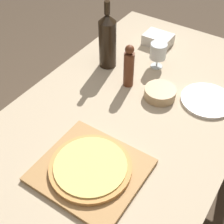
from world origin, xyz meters
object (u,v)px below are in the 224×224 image
object	(u,v)px
pizza	(91,167)
wine_bottle	(107,40)
wine_glass	(158,51)
small_bowl	(160,93)
pepper_mill	(129,67)

from	to	relation	value
pizza	wine_bottle	bearing A→B (deg)	118.64
wine_glass	small_bowl	bearing A→B (deg)	-59.05
small_bowl	wine_glass	bearing A→B (deg)	120.95
wine_glass	pizza	bearing A→B (deg)	-81.83
pizza	small_bowl	xyz separation A→B (m)	(0.02, 0.51, -0.01)
wine_bottle	pepper_mill	distance (m)	0.20
pizza	wine_bottle	size ratio (longest dim) A/B	0.88
pizza	wine_glass	world-z (taller)	wine_glass
wine_glass	pepper_mill	bearing A→B (deg)	-102.68
pizza	wine_glass	xyz separation A→B (m)	(-0.10, 0.72, 0.06)
pizza	wine_glass	distance (m)	0.73
pepper_mill	pizza	bearing A→B (deg)	-73.65
wine_glass	small_bowl	size ratio (longest dim) A/B	0.93
pizza	pepper_mill	xyz separation A→B (m)	(-0.15, 0.51, 0.08)
pizza	small_bowl	size ratio (longest dim) A/B	2.09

